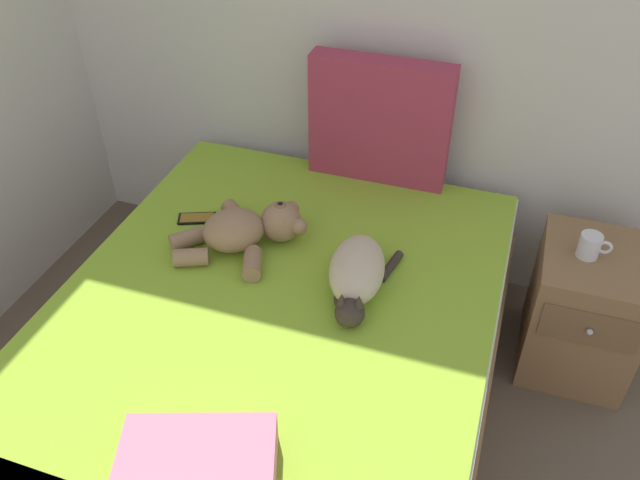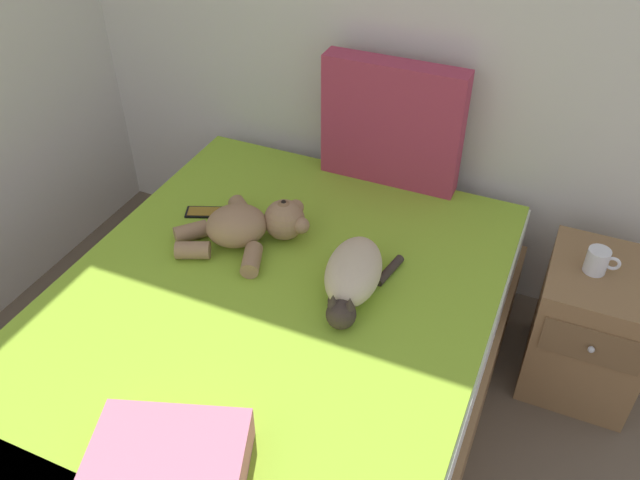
{
  "view_description": "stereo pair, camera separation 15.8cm",
  "coord_description": "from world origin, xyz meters",
  "px_view_note": "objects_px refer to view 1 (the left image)",
  "views": [
    {
      "loc": [
        2.04,
        1.43,
        2.11
      ],
      "look_at": [
        1.45,
        3.17,
        0.65
      ],
      "focal_mm": 36.63,
      "sensor_mm": 36.0,
      "label": 1
    },
    {
      "loc": [
        2.18,
        1.49,
        2.11
      ],
      "look_at": [
        1.45,
        3.17,
        0.65
      ],
      "focal_mm": 36.63,
      "sensor_mm": 36.0,
      "label": 2
    }
  ],
  "objects_px": {
    "cat": "(357,274)",
    "nightstand": "(583,310)",
    "bed": "(267,375)",
    "mug": "(590,246)",
    "throw_pillow": "(197,472)",
    "patterned_cushion": "(379,121)",
    "cell_phone": "(197,218)",
    "teddy_bear": "(247,229)"
  },
  "relations": [
    {
      "from": "cat",
      "to": "nightstand",
      "type": "relative_size",
      "value": 0.79
    },
    {
      "from": "nightstand",
      "to": "cat",
      "type": "bearing_deg",
      "value": -150.63
    },
    {
      "from": "bed",
      "to": "mug",
      "type": "xyz_separation_m",
      "value": [
        1.01,
        0.69,
        0.33
      ]
    },
    {
      "from": "cat",
      "to": "mug",
      "type": "bearing_deg",
      "value": 30.53
    },
    {
      "from": "bed",
      "to": "throw_pillow",
      "type": "relative_size",
      "value": 5.19
    },
    {
      "from": "patterned_cushion",
      "to": "nightstand",
      "type": "relative_size",
      "value": 1.06
    },
    {
      "from": "cell_phone",
      "to": "patterned_cushion",
      "type": "bearing_deg",
      "value": 41.94
    },
    {
      "from": "bed",
      "to": "mug",
      "type": "bearing_deg",
      "value": 34.37
    },
    {
      "from": "bed",
      "to": "cat",
      "type": "bearing_deg",
      "value": 44.18
    },
    {
      "from": "cell_phone",
      "to": "nightstand",
      "type": "height_order",
      "value": "cell_phone"
    },
    {
      "from": "cat",
      "to": "cell_phone",
      "type": "xyz_separation_m",
      "value": [
        -0.71,
        0.19,
        -0.07
      ]
    },
    {
      "from": "patterned_cushion",
      "to": "cell_phone",
      "type": "height_order",
      "value": "patterned_cushion"
    },
    {
      "from": "throw_pillow",
      "to": "teddy_bear",
      "type": "bearing_deg",
      "value": 106.0
    },
    {
      "from": "cat",
      "to": "cell_phone",
      "type": "relative_size",
      "value": 2.66
    },
    {
      "from": "patterned_cushion",
      "to": "cat",
      "type": "distance_m",
      "value": 0.76
    },
    {
      "from": "mug",
      "to": "patterned_cushion",
      "type": "bearing_deg",
      "value": 162.78
    },
    {
      "from": "bed",
      "to": "throw_pillow",
      "type": "height_order",
      "value": "throw_pillow"
    },
    {
      "from": "bed",
      "to": "teddy_bear",
      "type": "bearing_deg",
      "value": 119.99
    },
    {
      "from": "cat",
      "to": "mug",
      "type": "xyz_separation_m",
      "value": [
        0.76,
        0.45,
        -0.03
      ]
    },
    {
      "from": "cell_phone",
      "to": "mug",
      "type": "xyz_separation_m",
      "value": [
        1.48,
        0.26,
        0.04
      ]
    },
    {
      "from": "patterned_cushion",
      "to": "nightstand",
      "type": "height_order",
      "value": "patterned_cushion"
    },
    {
      "from": "bed",
      "to": "cell_phone",
      "type": "xyz_separation_m",
      "value": [
        -0.46,
        0.43,
        0.29
      ]
    },
    {
      "from": "teddy_bear",
      "to": "mug",
      "type": "xyz_separation_m",
      "value": [
        1.22,
        0.34,
        -0.03
      ]
    },
    {
      "from": "cell_phone",
      "to": "throw_pillow",
      "type": "relative_size",
      "value": 0.41
    },
    {
      "from": "patterned_cushion",
      "to": "nightstand",
      "type": "distance_m",
      "value": 1.11
    },
    {
      "from": "patterned_cushion",
      "to": "nightstand",
      "type": "xyz_separation_m",
      "value": [
        0.93,
        -0.27,
        -0.54
      ]
    },
    {
      "from": "throw_pillow",
      "to": "bed",
      "type": "bearing_deg",
      "value": 96.62
    },
    {
      "from": "cell_phone",
      "to": "nightstand",
      "type": "distance_m",
      "value": 1.58
    },
    {
      "from": "bed",
      "to": "teddy_bear",
      "type": "distance_m",
      "value": 0.54
    },
    {
      "from": "patterned_cushion",
      "to": "throw_pillow",
      "type": "bearing_deg",
      "value": -92.31
    },
    {
      "from": "mug",
      "to": "throw_pillow",
      "type": "bearing_deg",
      "value": -126.11
    },
    {
      "from": "bed",
      "to": "patterned_cushion",
      "type": "relative_size",
      "value": 3.55
    },
    {
      "from": "teddy_bear",
      "to": "patterned_cushion",
      "type": "bearing_deg",
      "value": 61.2
    },
    {
      "from": "bed",
      "to": "nightstand",
      "type": "height_order",
      "value": "bed"
    },
    {
      "from": "mug",
      "to": "bed",
      "type": "bearing_deg",
      "value": -145.63
    },
    {
      "from": "bed",
      "to": "mug",
      "type": "distance_m",
      "value": 1.27
    },
    {
      "from": "teddy_bear",
      "to": "throw_pillow",
      "type": "distance_m",
      "value": 0.99
    },
    {
      "from": "cat",
      "to": "patterned_cushion",
      "type": "bearing_deg",
      "value": 99.18
    },
    {
      "from": "mug",
      "to": "teddy_bear",
      "type": "bearing_deg",
      "value": -164.41
    },
    {
      "from": "bed",
      "to": "cell_phone",
      "type": "relative_size",
      "value": 12.64
    },
    {
      "from": "patterned_cushion",
      "to": "throw_pillow",
      "type": "height_order",
      "value": "patterned_cushion"
    },
    {
      "from": "cat",
      "to": "nightstand",
      "type": "distance_m",
      "value": 1.0
    }
  ]
}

